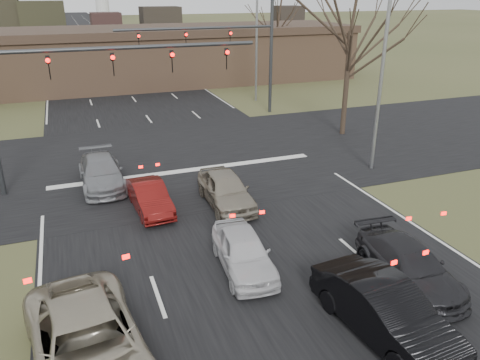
% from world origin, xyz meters
% --- Properties ---
extents(ground, '(360.00, 360.00, 0.00)m').
position_xyz_m(ground, '(0.00, 0.00, 0.00)').
color(ground, '#434826').
rests_on(ground, ground).
extents(road_main, '(14.00, 300.00, 0.02)m').
position_xyz_m(road_main, '(0.00, 60.00, 0.01)').
color(road_main, black).
rests_on(road_main, ground).
extents(road_cross, '(200.00, 14.00, 0.02)m').
position_xyz_m(road_cross, '(0.00, 15.00, 0.01)').
color(road_cross, black).
rests_on(road_cross, ground).
extents(building, '(42.40, 10.40, 5.30)m').
position_xyz_m(building, '(2.00, 38.00, 2.67)').
color(building, brown).
rests_on(building, ground).
extents(mast_arm_near, '(12.12, 0.24, 8.00)m').
position_xyz_m(mast_arm_near, '(-5.23, 13.00, 5.07)').
color(mast_arm_near, '#383A3D').
rests_on(mast_arm_near, ground).
extents(mast_arm_far, '(11.12, 0.24, 8.00)m').
position_xyz_m(mast_arm_far, '(6.18, 23.00, 5.02)').
color(mast_arm_far, '#383A3D').
rests_on(mast_arm_far, ground).
extents(streetlight_right_near, '(2.34, 0.25, 10.00)m').
position_xyz_m(streetlight_right_near, '(8.82, 10.00, 5.59)').
color(streetlight_right_near, gray).
rests_on(streetlight_right_near, ground).
extents(streetlight_right_far, '(2.34, 0.25, 10.00)m').
position_xyz_m(streetlight_right_far, '(9.32, 27.00, 5.59)').
color(streetlight_right_far, gray).
rests_on(streetlight_right_far, ground).
extents(tree_right_far, '(5.40, 5.40, 9.00)m').
position_xyz_m(tree_right_far, '(15.00, 35.00, 6.96)').
color(tree_right_far, black).
rests_on(tree_right_far, ground).
extents(car_silver_suv, '(3.20, 5.82, 1.54)m').
position_xyz_m(car_silver_suv, '(-5.58, 0.62, 0.77)').
color(car_silver_suv, '#ACA28B').
rests_on(car_silver_suv, ground).
extents(car_white_sedan, '(1.86, 3.95, 1.31)m').
position_xyz_m(car_white_sedan, '(-0.54, 3.54, 0.65)').
color(car_white_sedan, silver).
rests_on(car_white_sedan, ground).
extents(car_black_hatch, '(2.09, 4.76, 1.52)m').
position_xyz_m(car_black_hatch, '(1.81, -0.74, 0.76)').
color(car_black_hatch, black).
rests_on(car_black_hatch, ground).
extents(car_charcoal_sedan, '(2.08, 4.49, 1.27)m').
position_xyz_m(car_charcoal_sedan, '(4.00, 1.00, 0.63)').
color(car_charcoal_sedan, black).
rests_on(car_charcoal_sedan, ground).
extents(car_grey_ahead, '(1.96, 4.68, 1.35)m').
position_xyz_m(car_grey_ahead, '(-4.24, 12.50, 0.68)').
color(car_grey_ahead, gray).
rests_on(car_grey_ahead, ground).
extents(car_red_ahead, '(1.49, 3.73, 1.21)m').
position_xyz_m(car_red_ahead, '(-2.61, 9.04, 0.60)').
color(car_red_ahead, '#5E0F0D').
rests_on(car_red_ahead, ground).
extents(car_silver_ahead, '(1.79, 4.27, 1.44)m').
position_xyz_m(car_silver_ahead, '(0.53, 8.43, 0.72)').
color(car_silver_ahead, gray).
rests_on(car_silver_ahead, ground).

